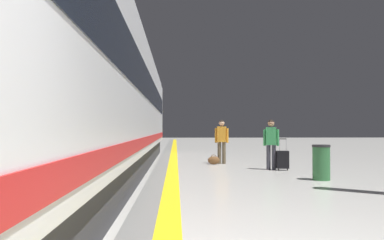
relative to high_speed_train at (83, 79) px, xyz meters
The scene contains 8 objects.
safety_line_strip 3.57m from the high_speed_train, 34.16° to the left, with size 0.36×80.00×0.01m, color yellow.
tactile_edge_band 3.38m from the high_speed_train, 38.79° to the left, with size 0.62×80.00×0.01m, color slate.
high_speed_train is the anchor object (origin of this frame).
passenger_near 7.07m from the high_speed_train, 55.21° to the left, with size 0.51×0.26×1.66m.
duffel_bag_near 6.95m from the high_speed_train, 56.38° to the left, with size 0.44×0.26×0.36m.
passenger_mid 6.43m from the high_speed_train, 32.12° to the left, with size 0.49×0.27×1.62m.
suitcase_mid 6.77m from the high_speed_train, 29.12° to the left, with size 0.39×0.26×1.01m.
waste_bin 6.32m from the high_speed_train, ahead, with size 0.46×0.46×0.91m.
Camera 1 is at (-0.87, -1.46, 1.32)m, focal length 39.08 mm.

